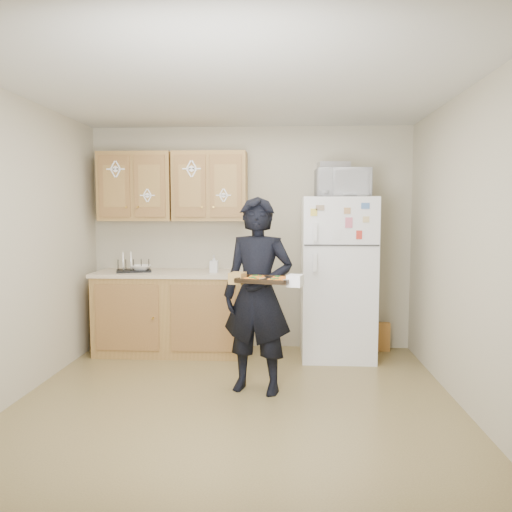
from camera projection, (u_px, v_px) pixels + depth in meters
The scene contains 23 objects.
floor at pixel (235, 405), 4.00m from camera, with size 3.60×3.60×0.00m, color brown.
ceiling at pixel (234, 86), 3.78m from camera, with size 3.60×3.60×0.00m, color silver.
wall_back at pixel (250, 238), 5.68m from camera, with size 3.60×0.04×2.50m, color #B4AC92.
wall_front at pixel (192, 282), 2.10m from camera, with size 3.60×0.04×2.50m, color #B4AC92.
wall_left at pixel (11, 249), 3.99m from camera, with size 0.04×3.60×2.50m, color #B4AC92.
wall_right at pixel (470, 251), 3.79m from camera, with size 0.04×3.60×2.50m, color #B4AC92.
refrigerator at pixel (337, 278), 5.29m from camera, with size 0.75×0.70×1.70m, color white.
base_cabinet at pixel (172, 314), 5.48m from camera, with size 1.60×0.60×0.86m, color brown.
countertop at pixel (171, 273), 5.44m from camera, with size 1.64×0.64×0.04m, color beige.
upper_cab_left at pixel (137, 187), 5.52m from camera, with size 0.80×0.33×0.75m, color brown.
upper_cab_right at pixel (210, 187), 5.47m from camera, with size 0.80×0.33×0.75m, color brown.
cereal_box at pixel (381, 337), 5.56m from camera, with size 0.20×0.07×0.32m, color gold.
person at pixel (258, 295), 4.25m from camera, with size 0.61×0.40×1.67m, color black.
baking_tray at pixel (266, 281), 3.95m from camera, with size 0.42×0.31×0.04m, color black.
pizza_front_left at pixel (251, 279), 3.91m from camera, with size 0.14×0.14×0.02m, color orange.
pizza_front_right at pixel (275, 280), 3.85m from camera, with size 0.14×0.14×0.02m, color orange.
pizza_back_left at pixel (257, 277), 4.04m from camera, with size 0.14×0.14×0.02m, color orange.
pizza_back_right at pixel (280, 278), 3.98m from camera, with size 0.14×0.14×0.02m, color orange.
microwave at pixel (342, 183), 5.15m from camera, with size 0.53×0.36×0.30m, color white.
foil_pan at pixel (333, 166), 5.17m from camera, with size 0.32×0.22×0.07m, color silver.
dish_rack at pixel (134, 265), 5.43m from camera, with size 0.36×0.27×0.15m, color black.
bowl at pixel (141, 268), 5.43m from camera, with size 0.22×0.22×0.05m, color white.
soap_bottle at pixel (214, 264), 5.35m from camera, with size 0.08×0.09×0.19m, color white.
Camera 1 is at (0.39, -3.86, 1.54)m, focal length 35.00 mm.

